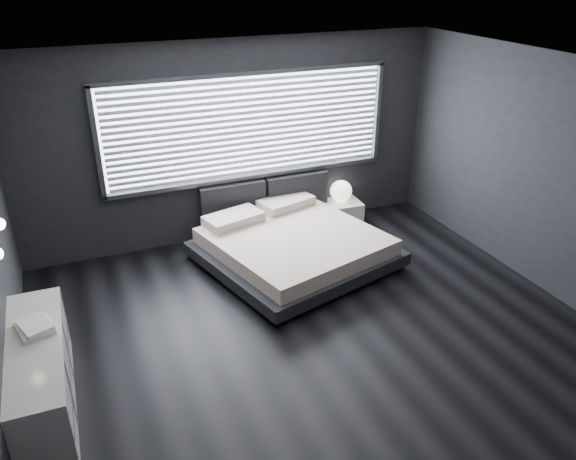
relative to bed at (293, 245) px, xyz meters
name	(u,v)px	position (x,y,z in m)	size (l,w,h in m)	color
room	(321,220)	(-0.38, -1.59, 1.13)	(6.04, 6.00, 2.80)	black
window	(250,127)	(-0.18, 1.11, 1.34)	(4.14, 0.09, 1.52)	white
headboard	(266,196)	(0.01, 1.05, 0.30)	(1.96, 0.16, 0.52)	black
bed	(293,245)	(0.00, 0.00, 0.00)	(2.69, 2.62, 0.57)	black
nightstand	(341,212)	(1.21, 0.91, -0.10)	(0.57, 0.47, 0.33)	silver
orb_lamp	(341,191)	(1.21, 0.95, 0.23)	(0.33, 0.33, 0.33)	white
dresser	(40,376)	(-3.16, -1.60, 0.09)	(0.55, 1.81, 0.72)	silver
book_stack	(35,327)	(-3.13, -1.40, 0.49)	(0.36, 0.42, 0.08)	white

